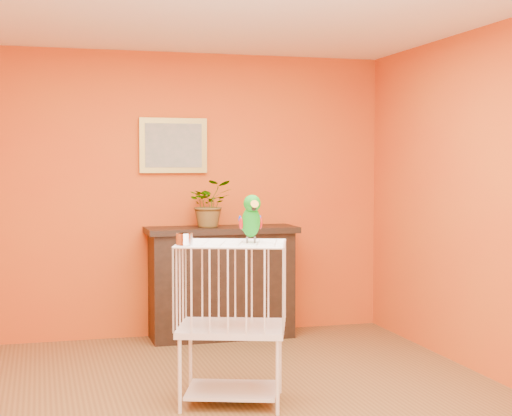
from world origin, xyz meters
name	(u,v)px	position (x,y,z in m)	size (l,w,h in m)	color
ground	(231,407)	(0.00, 0.00, 0.00)	(4.50, 4.50, 0.00)	brown
room_shell	(231,163)	(0.00, 0.00, 1.58)	(4.50, 4.50, 4.50)	#CA5413
console_cabinet	(221,282)	(0.40, 2.01, 0.51)	(1.36, 0.49, 1.01)	black
potted_plant	(209,209)	(0.29, 2.03, 1.18)	(0.38, 0.43, 0.33)	#26722D
framed_picture	(173,146)	(0.00, 2.22, 1.75)	(0.62, 0.04, 0.50)	#AA923C
birdcage	(232,320)	(0.02, 0.08, 0.55)	(0.82, 0.72, 1.06)	white
feed_cup	(184,239)	(-0.31, -0.02, 1.11)	(0.11, 0.11, 0.07)	silver
parrot	(251,218)	(0.14, 0.03, 1.23)	(0.16, 0.29, 0.32)	#59544C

